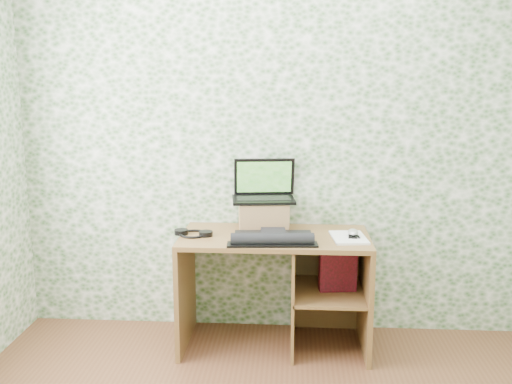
# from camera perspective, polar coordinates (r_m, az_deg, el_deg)

# --- Properties ---
(wall_back) EXTENTS (3.50, 0.00, 3.50)m
(wall_back) POSITION_cam_1_polar(r_m,az_deg,el_deg) (3.84, 2.09, 4.84)
(wall_back) COLOR white
(wall_back) RESTS_ON ground
(desk) EXTENTS (1.20, 0.60, 0.75)m
(desk) POSITION_cam_1_polar(r_m,az_deg,el_deg) (3.75, 3.08, -8.21)
(desk) COLOR brown
(desk) RESTS_ON floor
(riser) EXTENTS (0.35, 0.30, 0.19)m
(riser) POSITION_cam_1_polar(r_m,az_deg,el_deg) (3.76, 0.73, -2.33)
(riser) COLOR olive
(riser) RESTS_ON desk
(laptop) EXTENTS (0.43, 0.33, 0.27)m
(laptop) POSITION_cam_1_polar(r_m,az_deg,el_deg) (3.77, 0.77, 0.17)
(laptop) COLOR black
(laptop) RESTS_ON riser
(keyboard) EXTENTS (0.55, 0.31, 0.08)m
(keyboard) POSITION_cam_1_polar(r_m,az_deg,el_deg) (3.49, 1.70, -4.61)
(keyboard) COLOR black
(keyboard) RESTS_ON desk
(headphones) EXTENTS (0.25, 0.21, 0.03)m
(headphones) POSITION_cam_1_polar(r_m,az_deg,el_deg) (3.66, -6.27, -4.13)
(headphones) COLOR black
(headphones) RESTS_ON desk
(notepad) EXTENTS (0.23, 0.31, 0.01)m
(notepad) POSITION_cam_1_polar(r_m,az_deg,el_deg) (3.61, 9.26, -4.53)
(notepad) COLOR white
(notepad) RESTS_ON desk
(mouse) EXTENTS (0.08, 0.11, 0.04)m
(mouse) POSITION_cam_1_polar(r_m,az_deg,el_deg) (3.61, 9.67, -4.15)
(mouse) COLOR silver
(mouse) RESTS_ON notepad
(pen) EXTENTS (0.02, 0.15, 0.01)m
(pen) POSITION_cam_1_polar(r_m,az_deg,el_deg) (3.64, 10.09, -4.22)
(pen) COLOR black
(pen) RESTS_ON notepad
(red_box) EXTENTS (0.24, 0.11, 0.28)m
(red_box) POSITION_cam_1_polar(r_m,az_deg,el_deg) (3.72, 8.17, -7.66)
(red_box) COLOR maroon
(red_box) RESTS_ON desk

